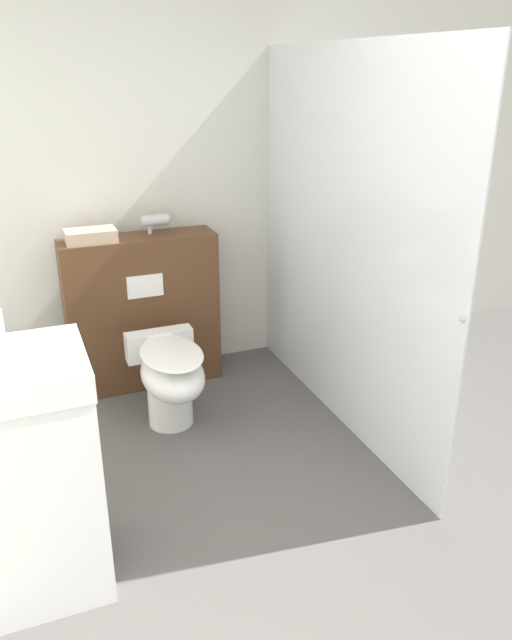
% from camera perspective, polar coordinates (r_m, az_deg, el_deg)
% --- Properties ---
extents(ground_plane, '(12.00, 12.00, 0.00)m').
position_cam_1_polar(ground_plane, '(2.70, 8.65, -24.30)').
color(ground_plane, '#565451').
extents(wall_back, '(8.00, 0.06, 2.50)m').
position_cam_1_polar(wall_back, '(4.13, -7.36, 12.25)').
color(wall_back, silver).
rests_on(wall_back, ground_plane).
extents(partition_panel, '(0.95, 0.28, 0.99)m').
position_cam_1_polar(partition_panel, '(4.05, -10.32, 0.73)').
color(partition_panel, '#51331E').
rests_on(partition_panel, ground_plane).
extents(shower_glass, '(0.04, 2.07, 2.07)m').
position_cam_1_polar(shower_glass, '(3.45, 7.98, 6.61)').
color(shower_glass, silver).
rests_on(shower_glass, ground_plane).
extents(toilet, '(0.40, 0.61, 0.51)m').
position_cam_1_polar(toilet, '(3.58, -7.83, -5.21)').
color(toilet, white).
rests_on(toilet, ground_plane).
extents(sink_vanity, '(0.55, 0.50, 1.14)m').
position_cam_1_polar(sink_vanity, '(2.60, -20.40, -13.27)').
color(sink_vanity, white).
rests_on(sink_vanity, ground_plane).
extents(hair_drier, '(0.20, 0.07, 0.12)m').
position_cam_1_polar(hair_drier, '(3.94, -9.13, 8.97)').
color(hair_drier, '#B7B7BC').
rests_on(hair_drier, partition_panel).
extents(folded_towel, '(0.29, 0.18, 0.07)m').
position_cam_1_polar(folded_towel, '(3.83, -14.89, 7.47)').
color(folded_towel, tan).
rests_on(folded_towel, partition_panel).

